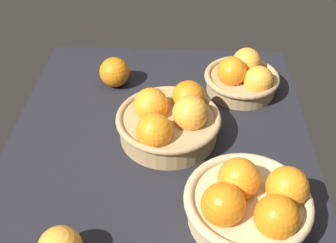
{
  "coord_description": "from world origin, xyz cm",
  "views": [
    {
      "loc": [
        74.53,
        5.51,
        70.2
      ],
      "look_at": [
        -1.58,
        1.95,
        7.0
      ],
      "focal_mm": 45.0,
      "sensor_mm": 36.0,
      "label": 1
    }
  ],
  "objects_px": {
    "basket_far_left": "(243,77)",
    "basket_far_right": "(250,203)",
    "loose_orange_back_gap": "(115,72)",
    "basket_center": "(169,120)"
  },
  "relations": [
    {
      "from": "basket_far_left",
      "to": "basket_far_right",
      "type": "height_order",
      "value": "basket_far_right"
    },
    {
      "from": "basket_far_left",
      "to": "basket_far_right",
      "type": "bearing_deg",
      "value": -3.47
    },
    {
      "from": "basket_far_left",
      "to": "loose_orange_back_gap",
      "type": "xyz_separation_m",
      "value": [
        -0.01,
        -0.35,
        -0.0
      ]
    },
    {
      "from": "basket_far_left",
      "to": "basket_far_right",
      "type": "relative_size",
      "value": 0.83
    },
    {
      "from": "basket_center",
      "to": "loose_orange_back_gap",
      "type": "bearing_deg",
      "value": -142.53
    },
    {
      "from": "loose_orange_back_gap",
      "to": "basket_far_right",
      "type": "bearing_deg",
      "value": 35.8
    },
    {
      "from": "basket_far_right",
      "to": "loose_orange_back_gap",
      "type": "xyz_separation_m",
      "value": [
        -0.45,
        -0.32,
        -0.01
      ]
    },
    {
      "from": "basket_far_right",
      "to": "loose_orange_back_gap",
      "type": "height_order",
      "value": "basket_far_right"
    },
    {
      "from": "basket_far_right",
      "to": "loose_orange_back_gap",
      "type": "bearing_deg",
      "value": -144.2
    },
    {
      "from": "basket_center",
      "to": "loose_orange_back_gap",
      "type": "xyz_separation_m",
      "value": [
        -0.21,
        -0.16,
        -0.01
      ]
    }
  ]
}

